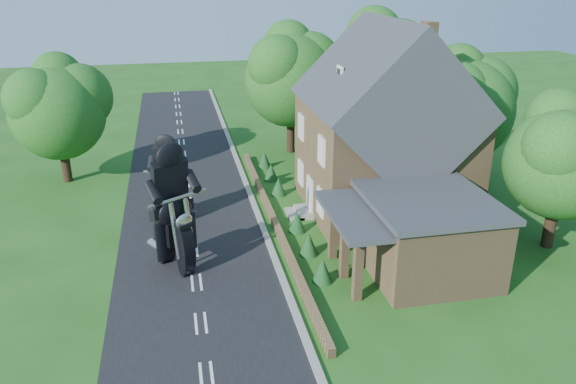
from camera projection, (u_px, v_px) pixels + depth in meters
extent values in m
plane|color=#1C4F16|center=(196.00, 283.00, 23.97)|extent=(120.00, 120.00, 0.00)
cube|color=black|center=(196.00, 283.00, 23.97)|extent=(7.00, 80.00, 0.02)
cube|color=gray|center=(280.00, 273.00, 24.64)|extent=(0.30, 80.00, 0.12)
cube|color=olive|center=(274.00, 221.00, 29.25)|extent=(0.30, 22.00, 0.40)
cube|color=olive|center=(383.00, 157.00, 30.27)|extent=(8.00, 8.00, 6.00)
cube|color=#2D3036|center=(387.00, 102.00, 29.15)|extent=(8.48, 8.64, 8.48)
cube|color=olive|center=(428.00, 38.00, 28.33)|extent=(0.60, 0.90, 1.60)
cube|color=white|center=(340.00, 75.00, 28.10)|extent=(0.12, 0.80, 0.90)
cube|color=black|center=(339.00, 75.00, 28.08)|extent=(0.04, 0.55, 0.65)
cube|color=white|center=(310.00, 196.00, 30.24)|extent=(0.10, 1.10, 2.10)
cube|color=gray|center=(303.00, 212.00, 30.51)|extent=(0.80, 1.60, 0.30)
cube|color=gray|center=(294.00, 214.00, 30.45)|extent=(0.80, 1.60, 0.15)
cube|color=white|center=(320.00, 202.00, 28.04)|extent=(0.10, 1.10, 1.40)
cube|color=black|center=(320.00, 202.00, 28.03)|extent=(0.04, 0.92, 1.22)
cube|color=white|center=(301.00, 173.00, 32.03)|extent=(0.10, 1.10, 1.40)
cube|color=black|center=(300.00, 173.00, 32.03)|extent=(0.04, 0.92, 1.22)
cube|color=white|center=(321.00, 151.00, 27.02)|extent=(0.10, 1.10, 1.40)
cube|color=black|center=(321.00, 151.00, 27.02)|extent=(0.04, 0.92, 1.22)
cube|color=white|center=(301.00, 127.00, 31.02)|extent=(0.10, 1.10, 1.40)
cube|color=black|center=(301.00, 127.00, 31.01)|extent=(0.04, 0.92, 1.22)
cube|color=olive|center=(426.00, 236.00, 24.53)|extent=(5.00, 5.60, 3.20)
cube|color=#2D3036|center=(430.00, 200.00, 23.89)|extent=(5.30, 5.94, 0.24)
cube|color=#2D3036|center=(360.00, 214.00, 23.44)|extent=(2.60, 5.32, 0.22)
cube|color=olive|center=(358.00, 269.00, 22.27)|extent=(0.35, 0.35, 2.80)
cube|color=olive|center=(345.00, 248.00, 23.91)|extent=(0.35, 0.35, 2.80)
cube|color=olive|center=(333.00, 230.00, 25.54)|extent=(0.35, 0.35, 2.80)
cylinder|color=black|center=(555.00, 219.00, 26.65)|extent=(0.56, 0.56, 2.80)
sphere|color=#1B4F16|center=(567.00, 163.00, 25.59)|extent=(5.20, 5.20, 5.20)
sphere|color=#1B4F16|center=(564.00, 147.00, 24.32)|extent=(3.22, 3.22, 3.22)
sphere|color=#1B4F16|center=(561.00, 118.00, 25.87)|extent=(2.86, 2.86, 2.86)
cylinder|color=black|center=(460.00, 161.00, 34.23)|extent=(0.56, 0.56, 3.00)
sphere|color=#1B4F16|center=(466.00, 111.00, 33.05)|extent=(6.00, 6.00, 6.00)
sphere|color=#1B4F16|center=(484.00, 92.00, 33.52)|extent=(4.32, 4.32, 4.32)
sphere|color=#1B4F16|center=(459.00, 94.00, 31.59)|extent=(3.72, 3.72, 3.72)
sphere|color=#1B4F16|center=(462.00, 71.00, 33.37)|extent=(3.30, 3.30, 3.30)
cylinder|color=black|center=(378.00, 127.00, 40.46)|extent=(0.56, 0.56, 3.60)
sphere|color=#1B4F16|center=(382.00, 74.00, 39.04)|extent=(7.20, 7.20, 7.20)
sphere|color=#1B4F16|center=(401.00, 56.00, 39.60)|extent=(5.18, 5.18, 5.18)
sphere|color=#1B4F16|center=(371.00, 56.00, 37.28)|extent=(4.46, 4.46, 4.46)
sphere|color=#1B4F16|center=(378.00, 34.00, 39.42)|extent=(3.96, 3.96, 3.96)
cylinder|color=black|center=(294.00, 129.00, 40.27)|extent=(0.56, 0.56, 3.40)
sphere|color=#1B4F16|center=(295.00, 81.00, 38.98)|extent=(6.40, 6.40, 6.40)
sphere|color=#1B4F16|center=(313.00, 65.00, 39.47)|extent=(4.61, 4.61, 4.61)
sphere|color=#1B4F16|center=(281.00, 65.00, 37.41)|extent=(3.97, 3.97, 3.97)
sphere|color=#1B4F16|center=(292.00, 45.00, 39.32)|extent=(3.52, 3.52, 3.52)
cylinder|color=black|center=(69.00, 160.00, 34.84)|extent=(0.56, 0.56, 2.80)
sphere|color=#1B4F16|center=(62.00, 113.00, 33.73)|extent=(5.60, 5.60, 5.60)
sphere|color=#1B4F16|center=(83.00, 97.00, 34.17)|extent=(4.03, 4.03, 4.03)
sphere|color=#1B4F16|center=(39.00, 99.00, 32.37)|extent=(3.47, 3.47, 3.47)
sphere|color=#1B4F16|center=(62.00, 77.00, 34.04)|extent=(3.08, 3.08, 3.08)
cone|color=#123B19|center=(323.00, 270.00, 23.86)|extent=(0.90, 0.90, 1.10)
cone|color=#123B19|center=(309.00, 244.00, 26.13)|extent=(0.90, 0.90, 1.10)
cone|color=#123B19|center=(297.00, 222.00, 28.40)|extent=(0.90, 0.90, 1.10)
cone|color=#123B19|center=(279.00, 186.00, 32.93)|extent=(0.90, 0.90, 1.10)
cone|color=#123B19|center=(271.00, 172.00, 35.20)|extent=(0.90, 0.90, 1.10)
cone|color=#123B19|center=(264.00, 160.00, 37.47)|extent=(0.90, 0.90, 1.10)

